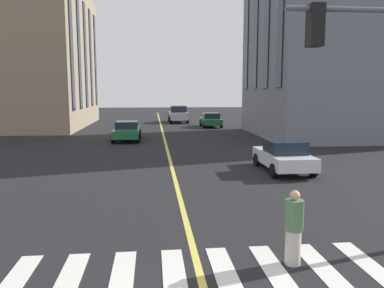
% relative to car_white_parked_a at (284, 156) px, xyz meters
% --- Properties ---
extents(lane_centre_line, '(80.00, 0.16, 0.01)m').
position_rel_car_white_parked_a_xyz_m(lane_centre_line, '(7.37, 4.90, -0.70)').
color(lane_centre_line, '#D8C64C').
rests_on(lane_centre_line, ground_plane).
extents(crosswalk_marking, '(2.40, 7.45, 0.01)m').
position_rel_car_white_parked_a_xyz_m(crosswalk_marking, '(-9.24, 4.90, -0.69)').
color(crosswalk_marking, silver).
rests_on(crosswalk_marking, ground_plane).
extents(car_white_parked_a, '(3.90, 1.89, 1.40)m').
position_rel_car_white_parked_a_xyz_m(car_white_parked_a, '(0.00, 0.00, 0.00)').
color(car_white_parked_a, silver).
rests_on(car_white_parked_a, ground_plane).
extents(car_green_near, '(3.90, 1.89, 1.40)m').
position_rel_car_white_parked_a_xyz_m(car_green_near, '(21.30, 0.00, 0.00)').
color(car_green_near, '#1E6038').
rests_on(car_green_near, ground_plane).
extents(car_green_parked_b, '(4.40, 1.95, 1.37)m').
position_rel_car_white_parked_a_xyz_m(car_green_parked_b, '(11.67, 7.62, 0.00)').
color(car_green_parked_b, '#1E6038').
rests_on(car_green_parked_b, ground_plane).
extents(car_silver_oncoming, '(4.70, 2.14, 1.88)m').
position_rel_car_white_parked_a_xyz_m(car_silver_oncoming, '(27.20, 2.84, 0.27)').
color(car_silver_oncoming, '#B7BABF').
rests_on(car_silver_oncoming, ground_plane).
extents(pedestrian_near, '(0.38, 0.38, 1.57)m').
position_rel_car_white_parked_a_xyz_m(pedestrian_near, '(-8.98, 2.94, 0.08)').
color(pedestrian_near, beige).
rests_on(pedestrian_near, ground_plane).
extents(building_left_near, '(17.12, 11.56, 13.58)m').
position_rel_car_white_parked_a_xyz_m(building_left_near, '(23.93, 18.12, 6.09)').
color(building_left_near, gray).
rests_on(building_left_near, ground_plane).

